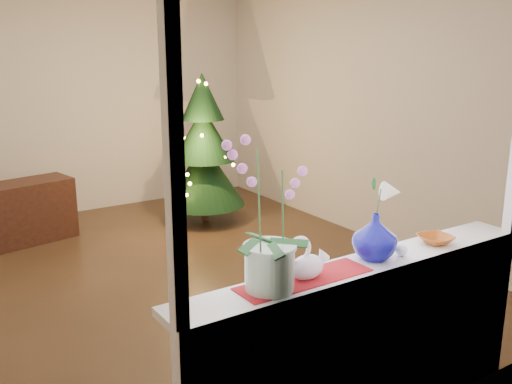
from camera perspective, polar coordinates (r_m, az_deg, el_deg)
ground at (r=5.15m, az=-8.58°, el=-8.44°), size 5.00×5.00×0.00m
wall_back at (r=7.13m, az=-17.67°, el=8.68°), size 4.50×0.10×2.70m
wall_front at (r=2.75m, az=13.02°, el=0.56°), size 4.50×0.10×2.70m
wall_right at (r=6.06m, az=10.73°, el=8.19°), size 0.10×5.00×2.70m
window_apron at (r=3.12m, az=11.49°, el=-15.75°), size 2.20×0.08×0.88m
windowsill at (r=2.97m, az=10.71°, el=-7.37°), size 2.20×0.26×0.04m
window_frame at (r=2.71m, az=12.99°, el=7.90°), size 2.22×0.06×1.60m
runner at (r=2.73m, az=4.91°, el=-8.68°), size 0.70×0.20×0.01m
orchid_pot at (r=2.49m, az=1.41°, el=-2.25°), size 0.27×0.27×0.71m
swan at (r=2.71m, az=5.17°, el=-6.57°), size 0.25×0.12×0.21m
blue_vase at (r=2.99m, az=11.83°, el=-4.04°), size 0.33×0.33×0.28m
lily at (r=2.92m, az=12.07°, el=0.48°), size 0.15×0.09×0.21m
paperweight at (r=3.10m, az=14.35°, el=-5.64°), size 0.08×0.08×0.06m
amber_dish at (r=3.34m, az=17.51°, el=-4.59°), size 0.18×0.18×0.04m
xmas_tree at (r=6.51m, az=-5.27°, el=4.33°), size 1.10×1.10×1.70m
side_table at (r=6.37m, az=-21.69°, el=-1.78°), size 0.92×0.58×0.64m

